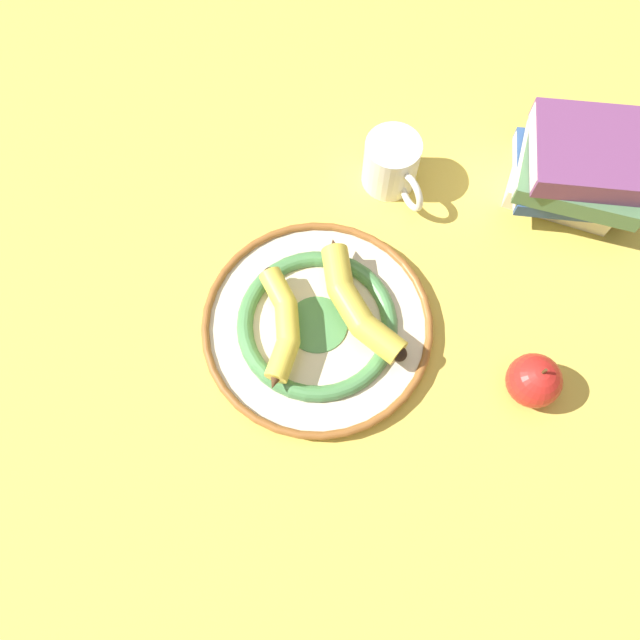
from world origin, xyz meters
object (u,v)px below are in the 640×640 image
banana_b (283,326)px  coffee_mug (392,164)px  decorative_bowl (320,325)px  book_stack (577,169)px  apple (534,381)px  banana_a (355,303)px

banana_b → coffee_mug: 0.31m
decorative_bowl → book_stack: book_stack is taller
decorative_bowl → apple: size_ratio=3.84×
banana_b → apple: (-0.03, -0.35, -0.01)m
banana_b → coffee_mug: coffee_mug is taller
book_stack → apple: size_ratio=2.29×
decorative_bowl → book_stack: size_ratio=1.68×
banana_b → apple: size_ratio=2.06×
book_stack → apple: book_stack is taller
banana_b → banana_a: bearing=-75.9°
banana_a → book_stack: size_ratio=0.91×
banana_b → book_stack: bearing=-65.5°
decorative_bowl → banana_b: 0.06m
banana_a → banana_b: (-0.05, 0.09, -0.00)m
book_stack → coffee_mug: (-0.01, 0.27, -0.03)m
coffee_mug → apple: (-0.32, -0.23, -0.01)m
banana_b → coffee_mug: size_ratio=1.49×
banana_a → apple: (-0.07, -0.25, -0.01)m
banana_a → coffee_mug: size_ratio=1.51×
coffee_mug → banana_a: bearing=-42.4°
decorative_bowl → book_stack: 0.45m
coffee_mug → apple: 0.39m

